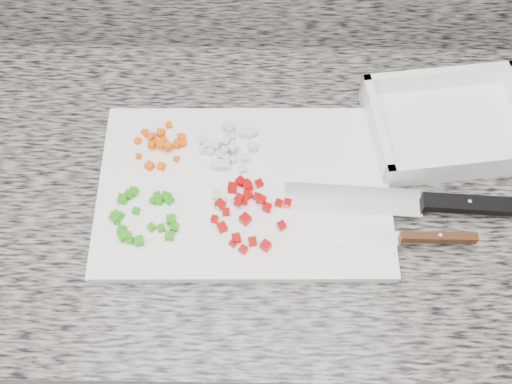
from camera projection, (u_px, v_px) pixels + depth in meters
cabinet at (232, 278)px, 1.35m from camera, size 3.92×0.62×0.86m
countertop at (221, 187)px, 0.96m from camera, size 3.96×0.64×0.04m
cutting_board at (244, 189)px, 0.92m from camera, size 0.47×0.32×0.02m
carrot_pile at (162, 144)px, 0.95m from camera, size 0.09×0.10×0.02m
onion_pile at (230, 147)px, 0.94m from camera, size 0.10×0.10×0.02m
green_pepper_pile at (142, 216)px, 0.88m from camera, size 0.11×0.10×0.01m
red_pepper_pile at (247, 209)px, 0.89m from camera, size 0.13×0.13×0.02m
garlic_pile at (223, 200)px, 0.90m from camera, size 0.05×0.04×0.01m
chef_knife at (428, 203)px, 0.90m from camera, size 0.36×0.06×0.02m
paring_knife at (419, 238)px, 0.87m from camera, size 0.23×0.02×0.02m
tray at (449, 126)px, 0.97m from camera, size 0.29×0.23×0.06m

